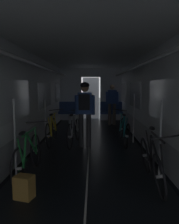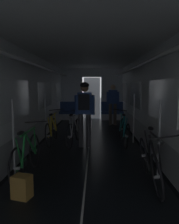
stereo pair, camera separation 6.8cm
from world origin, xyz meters
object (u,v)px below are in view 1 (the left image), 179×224
object	(u,v)px
bench_seat_far_right	(111,110)
bicycle_silver_in_aisle	(74,131)
person_cyclist_aisle	(85,107)
backpack_on_floor	(24,187)
bench_seat_far_left	(70,110)
person_standing_near_bench	(112,102)
bicycle_green	(28,156)
bicycle_yellow	(52,130)
bicycle_black	(152,162)
bicycle_teal	(124,131)

from	to	relation	value
bench_seat_far_right	bicycle_silver_in_aisle	distance (m)	3.89
person_cyclist_aisle	backpack_on_floor	bearing A→B (deg)	-105.64
bench_seat_far_left	person_standing_near_bench	distance (m)	1.89
person_standing_near_bench	backpack_on_floor	size ratio (longest dim) A/B	4.96
bicycle_green	bicycle_yellow	size ratio (longest dim) A/B	1.00
bench_seat_far_right	bicycle_black	bearing A→B (deg)	-88.34
bicycle_yellow	backpack_on_floor	bearing A→B (deg)	-87.10
bicycle_green	bicycle_teal	size ratio (longest dim) A/B	1.00
backpack_on_floor	bench_seat_far_left	bearing A→B (deg)	90.02
bicycle_yellow	bicycle_silver_in_aisle	xyz separation A→B (m)	(0.64, -0.11, 0.00)
bicycle_teal	bicycle_silver_in_aisle	distance (m)	1.40
bench_seat_far_left	bicycle_teal	size ratio (longest dim) A/B	0.58
bicycle_black	bicycle_silver_in_aisle	size ratio (longest dim) A/B	1.01
bicycle_black	bicycle_silver_in_aisle	bearing A→B (deg)	120.70
bench_seat_far_right	bicycle_black	xyz separation A→B (m)	(0.18, -6.19, -0.19)
person_standing_near_bench	backpack_on_floor	bearing A→B (deg)	-105.84
bicycle_teal	bicycle_green	bearing A→B (deg)	-130.63
bicycle_yellow	person_standing_near_bench	size ratio (longest dim) A/B	1.00
bicycle_silver_in_aisle	bench_seat_far_left	bearing A→B (deg)	97.45
bicycle_yellow	bicycle_teal	xyz separation A→B (m)	(2.03, 0.00, -0.00)
bicycle_silver_in_aisle	bicycle_black	bearing A→B (deg)	-59.30
bench_seat_far_right	person_cyclist_aisle	size ratio (longest dim) A/B	0.57
person_cyclist_aisle	bench_seat_far_right	bearing A→B (deg)	75.51
bicycle_teal	person_standing_near_bench	distance (m)	3.23
person_cyclist_aisle	bicycle_silver_in_aisle	distance (m)	0.80
bicycle_yellow	bicycle_black	size ratio (longest dim) A/B	1.00
bicycle_yellow	bicycle_silver_in_aisle	size ratio (longest dim) A/B	1.00
bicycle_green	person_cyclist_aisle	xyz separation A→B (m)	(0.95, 2.00, 0.69)
bicycle_black	backpack_on_floor	size ratio (longest dim) A/B	4.98
bicycle_teal	person_standing_near_bench	size ratio (longest dim) A/B	1.00
bench_seat_far_right	person_standing_near_bench	world-z (taller)	person_standing_near_bench
bicycle_black	person_standing_near_bench	size ratio (longest dim) A/B	1.00
bench_seat_far_right	bicycle_yellow	size ratio (longest dim) A/B	0.58
bicycle_yellow	bicycle_black	distance (m)	3.39
bench_seat_far_left	bicycle_silver_in_aisle	world-z (taller)	bench_seat_far_left
bench_seat_far_left	person_cyclist_aisle	size ratio (longest dim) A/B	0.57
bicycle_yellow	bicycle_silver_in_aisle	world-z (taller)	bicycle_yellow
bicycle_green	bicycle_silver_in_aisle	world-z (taller)	bicycle_green
person_standing_near_bench	bicycle_green	bearing A→B (deg)	-109.49
bench_seat_far_right	person_cyclist_aisle	world-z (taller)	person_cyclist_aisle
bicycle_black	backpack_on_floor	world-z (taller)	bicycle_black
bench_seat_far_right	bicycle_black	size ratio (longest dim) A/B	0.58
bench_seat_far_right	person_standing_near_bench	size ratio (longest dim) A/B	0.58
bench_seat_far_left	bicycle_teal	xyz separation A→B (m)	(1.87, -3.55, -0.19)
bicycle_yellow	bicycle_teal	size ratio (longest dim) A/B	1.00
person_standing_near_bench	bench_seat_far_left	bearing A→B (deg)	168.21
bicycle_yellow	person_standing_near_bench	distance (m)	3.78
bench_seat_far_right	bicycle_green	bearing A→B (deg)	-108.32
bench_seat_far_right	bicycle_green	world-z (taller)	bench_seat_far_right
bicycle_teal	bicycle_silver_in_aisle	xyz separation A→B (m)	(-1.39, -0.11, 0.00)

